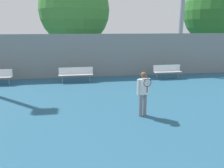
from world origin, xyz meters
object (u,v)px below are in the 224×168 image
object	(u,v)px
tennis_player	(143,91)
tree_dark_dense	(218,11)
bench_courtside_far	(76,73)
bench_adjacent_court	(167,70)
tree_green_broad	(75,10)

from	to	relation	value
tennis_player	tree_dark_dense	size ratio (longest dim) A/B	0.22
bench_courtside_far	tree_dark_dense	world-z (taller)	tree_dark_dense
tennis_player	bench_adjacent_court	world-z (taller)	tennis_player
bench_courtside_far	tree_dark_dense	size ratio (longest dim) A/B	0.27
tree_dark_dense	bench_courtside_far	bearing A→B (deg)	-155.51
tennis_player	bench_courtside_far	size ratio (longest dim) A/B	0.83
bench_adjacent_court	tree_green_broad	world-z (taller)	tree_green_broad
tree_dark_dense	bench_adjacent_court	bearing A→B (deg)	-140.02
tennis_player	tree_green_broad	size ratio (longest dim) A/B	0.23
tree_green_broad	tree_dark_dense	bearing A→B (deg)	-2.48
tree_green_broad	tree_dark_dense	world-z (taller)	tree_dark_dense
tennis_player	bench_adjacent_court	size ratio (longest dim) A/B	0.95
tennis_player	bench_adjacent_court	distance (m)	6.69
tennis_player	tree_dark_dense	distance (m)	16.05
tennis_player	tree_dark_dense	xyz separation A→B (m)	(10.39, 11.66, 3.73)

